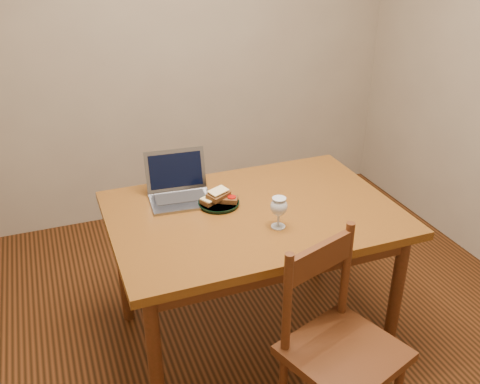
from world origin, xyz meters
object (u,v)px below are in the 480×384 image
object	(u,v)px
chair	(340,339)
milk_glass	(279,213)
laptop	(179,186)
table	(253,227)
plate	(219,203)

from	to	relation	value
chair	milk_glass	world-z (taller)	milk_glass
chair	laptop	bearing A→B (deg)	94.51
table	chair	xyz separation A→B (m)	(0.11, -0.63, -0.18)
milk_glass	laptop	world-z (taller)	laptop
table	plate	size ratio (longest dim) A/B	6.73
table	chair	size ratio (longest dim) A/B	2.51
chair	laptop	world-z (taller)	laptop
milk_glass	laptop	size ratio (longest dim) A/B	0.46
table	plate	bearing A→B (deg)	140.48
chair	plate	size ratio (longest dim) A/B	2.69
table	milk_glass	distance (m)	0.24
table	milk_glass	bearing A→B (deg)	-75.62
chair	milk_glass	bearing A→B (deg)	78.80
chair	milk_glass	size ratio (longest dim) A/B	3.62
milk_glass	laptop	bearing A→B (deg)	127.00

